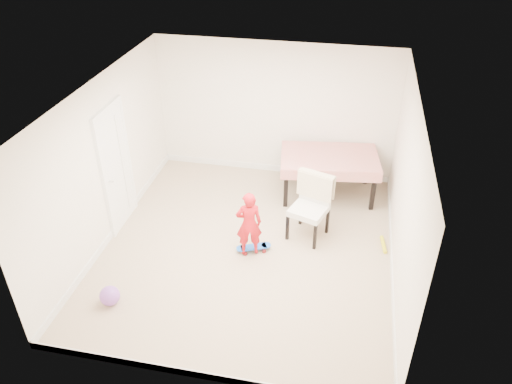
% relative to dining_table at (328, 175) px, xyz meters
% --- Properties ---
extents(ground, '(5.00, 5.00, 0.00)m').
position_rel_dining_table_xyz_m(ground, '(-1.11, -1.84, -0.40)').
color(ground, tan).
rests_on(ground, ground).
extents(ceiling, '(4.50, 5.00, 0.04)m').
position_rel_dining_table_xyz_m(ceiling, '(-1.11, -1.84, 2.18)').
color(ceiling, white).
rests_on(ceiling, wall_back).
extents(wall_back, '(4.50, 0.04, 2.60)m').
position_rel_dining_table_xyz_m(wall_back, '(-1.11, 0.64, 0.90)').
color(wall_back, white).
rests_on(wall_back, ground).
extents(wall_front, '(4.50, 0.04, 2.60)m').
position_rel_dining_table_xyz_m(wall_front, '(-1.11, -4.32, 0.90)').
color(wall_front, white).
rests_on(wall_front, ground).
extents(wall_left, '(0.04, 5.00, 2.60)m').
position_rel_dining_table_xyz_m(wall_left, '(-3.34, -1.84, 0.90)').
color(wall_left, white).
rests_on(wall_left, ground).
extents(wall_right, '(0.04, 5.00, 2.60)m').
position_rel_dining_table_xyz_m(wall_right, '(1.12, -1.84, 0.90)').
color(wall_right, white).
rests_on(wall_right, ground).
extents(door, '(0.11, 0.94, 2.11)m').
position_rel_dining_table_xyz_m(door, '(-3.33, -1.54, 0.62)').
color(door, white).
rests_on(door, ground).
extents(baseboard_back, '(4.50, 0.02, 0.12)m').
position_rel_dining_table_xyz_m(baseboard_back, '(-1.11, 0.65, -0.34)').
color(baseboard_back, white).
rests_on(baseboard_back, ground).
extents(baseboard_front, '(4.50, 0.02, 0.12)m').
position_rel_dining_table_xyz_m(baseboard_front, '(-1.11, -4.33, -0.34)').
color(baseboard_front, white).
rests_on(baseboard_front, ground).
extents(baseboard_left, '(0.02, 5.00, 0.12)m').
position_rel_dining_table_xyz_m(baseboard_left, '(-3.35, -1.84, -0.34)').
color(baseboard_left, white).
rests_on(baseboard_left, ground).
extents(baseboard_right, '(0.02, 5.00, 0.12)m').
position_rel_dining_table_xyz_m(baseboard_right, '(1.13, -1.84, -0.34)').
color(baseboard_right, white).
rests_on(baseboard_right, ground).
extents(dining_table, '(1.85, 1.30, 0.81)m').
position_rel_dining_table_xyz_m(dining_table, '(0.00, 0.00, 0.00)').
color(dining_table, '#B91E09').
rests_on(dining_table, ground).
extents(dining_chair, '(0.78, 0.83, 1.09)m').
position_rel_dining_table_xyz_m(dining_chair, '(-0.21, -1.33, 0.14)').
color(dining_chair, silver).
rests_on(dining_chair, ground).
extents(skateboard, '(0.59, 0.41, 0.08)m').
position_rel_dining_table_xyz_m(skateboard, '(-1.00, -1.89, -0.36)').
color(skateboard, blue).
rests_on(skateboard, ground).
extents(child, '(0.46, 0.37, 1.10)m').
position_rel_dining_table_xyz_m(child, '(-1.05, -1.97, 0.14)').
color(child, red).
rests_on(child, ground).
extents(balloon, '(0.28, 0.28, 0.28)m').
position_rel_dining_table_xyz_m(balloon, '(-2.71, -3.40, -0.26)').
color(balloon, '#9050C1').
rests_on(balloon, ground).
extents(foam_toy, '(0.11, 0.40, 0.06)m').
position_rel_dining_table_xyz_m(foam_toy, '(1.02, -1.36, -0.37)').
color(foam_toy, yellow).
rests_on(foam_toy, ground).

